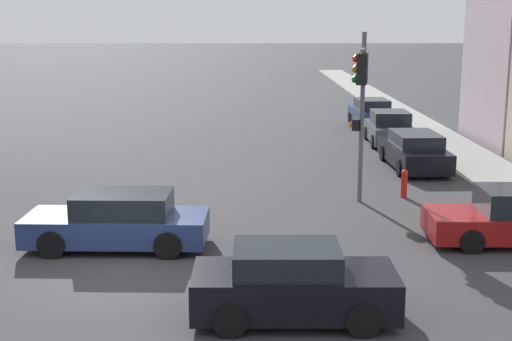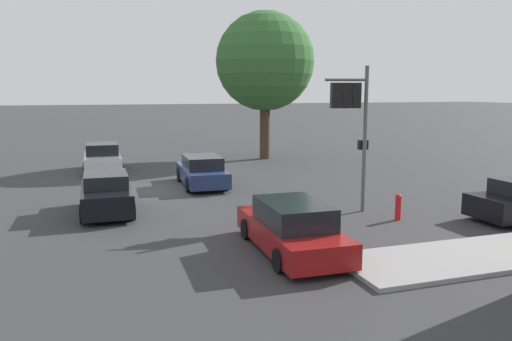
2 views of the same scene
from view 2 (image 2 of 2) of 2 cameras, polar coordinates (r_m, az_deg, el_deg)
name	(u,v)px [view 2 (image 2 of 2)]	position (r m, az deg, el deg)	size (l,w,h in m)	color
ground_plane	(158,190)	(22.85, -11.13, -2.23)	(300.00, 300.00, 0.00)	#333335
street_tree	(265,62)	(32.69, 1.04, 12.32)	(6.32, 6.32, 9.45)	#423323
traffic_signal	(351,109)	(18.34, 10.80, 6.97)	(0.61, 1.73, 5.30)	#515456
crossing_car_0	(202,171)	(23.49, -6.20, -0.11)	(4.62, 2.03, 1.43)	navy
crossing_car_1	(106,194)	(18.91, -16.72, -2.63)	(3.93, 1.86, 1.47)	black
crossing_car_2	(103,158)	(28.90, -17.13, 1.35)	(4.25, 2.06, 1.54)	silver
crossing_car_3	(292,228)	(13.86, 4.09, -6.59)	(4.79, 2.01, 1.44)	maroon
fire_hydrant	(398,206)	(17.88, 15.94, -3.94)	(0.22, 0.22, 0.92)	red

